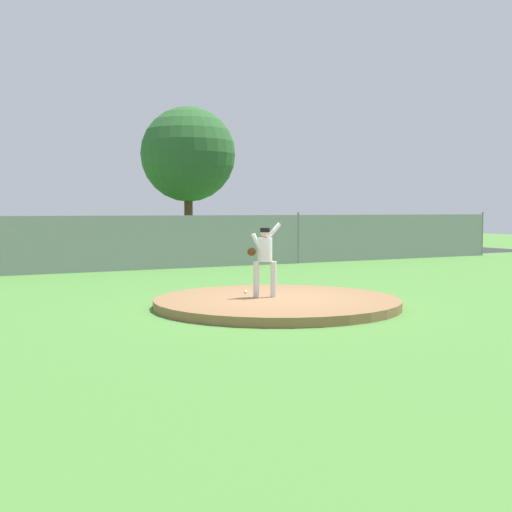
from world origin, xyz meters
TOP-DOWN VIEW (x-y plane):
  - ground_plane at (0.00, 6.00)m, footprint 80.00×80.00m
  - asphalt_strip at (0.00, 14.50)m, footprint 44.00×7.00m
  - pitchers_mound at (0.00, 0.00)m, footprint 5.30×5.30m
  - pitcher_youth at (-0.16, 0.28)m, footprint 0.78×0.32m
  - baseball at (-0.22, 1.05)m, footprint 0.07×0.07m
  - chainlink_fence at (0.00, 10.00)m, footprint 33.48×0.07m
  - parked_car_teal at (0.69, 14.63)m, footprint 1.81×4.16m
  - parked_car_slate at (11.50, 14.96)m, footprint 2.02×4.70m
  - parked_car_burgundy at (5.08, 14.07)m, footprint 2.00×4.82m
  - traffic_cone_orange at (-3.53, 13.89)m, footprint 0.40×0.40m
  - tree_broad_left at (7.40, 23.13)m, footprint 5.37×5.37m

SIDE VIEW (x-z plane):
  - ground_plane at x=0.00m, z-range 0.00..0.00m
  - asphalt_strip at x=0.00m, z-range 0.00..0.01m
  - pitchers_mound at x=0.00m, z-range 0.00..0.19m
  - baseball at x=-0.22m, z-range 0.19..0.27m
  - traffic_cone_orange at x=-3.53m, z-range -0.01..0.54m
  - parked_car_teal at x=0.69m, z-range -0.03..1.58m
  - parked_car_slate at x=11.50m, z-range -0.02..1.58m
  - parked_car_burgundy at x=5.08m, z-range -0.02..1.66m
  - chainlink_fence at x=0.00m, z-range -0.05..1.96m
  - pitcher_youth at x=-0.16m, z-range 0.31..1.94m
  - tree_broad_left at x=7.40m, z-range 1.27..9.23m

